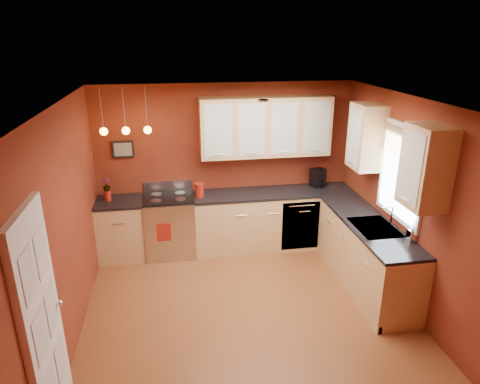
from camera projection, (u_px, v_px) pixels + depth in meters
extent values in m
plane|color=brown|center=(249.00, 315.00, 5.30)|extent=(4.20, 4.20, 0.00)
cube|color=white|center=(251.00, 104.00, 4.39)|extent=(4.00, 4.20, 0.02)
cube|color=maroon|center=(225.00, 166.00, 6.79)|extent=(4.00, 0.02, 2.60)
cube|color=maroon|center=(306.00, 344.00, 2.90)|extent=(4.00, 0.02, 2.60)
cube|color=maroon|center=(65.00, 232.00, 4.54)|extent=(0.02, 4.20, 2.60)
cube|color=maroon|center=(413.00, 209.00, 5.15)|extent=(0.02, 4.20, 2.60)
cube|color=tan|center=(122.00, 230.00, 6.56)|extent=(0.70, 0.60, 0.90)
cube|color=tan|center=(273.00, 220.00, 6.92)|extent=(2.54, 0.60, 0.90)
cube|color=tan|center=(366.00, 255.00, 5.82)|extent=(0.60, 2.10, 0.90)
cube|color=black|center=(119.00, 202.00, 6.39)|extent=(0.70, 0.62, 0.04)
cube|color=black|center=(274.00, 193.00, 6.76)|extent=(2.54, 0.62, 0.04)
cube|color=black|center=(369.00, 224.00, 5.66)|extent=(0.62, 2.10, 0.04)
cube|color=silver|center=(170.00, 226.00, 6.66)|extent=(0.76, 0.64, 0.92)
cube|color=black|center=(170.00, 233.00, 6.38)|extent=(0.55, 0.02, 0.32)
cylinder|color=silver|center=(169.00, 219.00, 6.29)|extent=(0.60, 0.02, 0.02)
cube|color=black|center=(168.00, 198.00, 6.50)|extent=(0.76, 0.60, 0.03)
cylinder|color=gray|center=(156.00, 201.00, 6.33)|extent=(0.16, 0.16, 0.01)
cylinder|color=gray|center=(181.00, 199.00, 6.39)|extent=(0.16, 0.16, 0.01)
cylinder|color=gray|center=(157.00, 194.00, 6.59)|extent=(0.16, 0.16, 0.01)
cylinder|color=gray|center=(180.00, 193.00, 6.65)|extent=(0.16, 0.16, 0.01)
cube|color=silver|center=(168.00, 186.00, 6.74)|extent=(0.76, 0.04, 0.16)
cube|color=silver|center=(300.00, 226.00, 6.71)|extent=(0.60, 0.02, 0.80)
cube|color=gray|center=(374.00, 229.00, 5.52)|extent=(0.50, 0.70, 0.05)
cube|color=black|center=(369.00, 224.00, 5.68)|extent=(0.42, 0.30, 0.02)
cube|color=black|center=(381.00, 235.00, 5.36)|extent=(0.42, 0.30, 0.02)
cylinder|color=white|center=(392.00, 216.00, 5.49)|extent=(0.02, 0.02, 0.28)
cylinder|color=white|center=(388.00, 207.00, 5.44)|extent=(0.16, 0.02, 0.02)
cube|color=white|center=(402.00, 174.00, 5.30)|extent=(0.04, 1.02, 1.22)
cube|color=white|center=(401.00, 174.00, 5.30)|extent=(0.01, 0.90, 1.10)
cube|color=#A98254|center=(404.00, 145.00, 5.17)|extent=(0.02, 0.96, 0.36)
cube|color=white|center=(42.00, 324.00, 3.53)|extent=(0.06, 0.82, 2.05)
cube|color=silver|center=(28.00, 275.00, 3.17)|extent=(0.00, 0.28, 0.40)
cube|color=silver|center=(41.00, 252.00, 3.50)|extent=(0.00, 0.28, 0.40)
cube|color=silver|center=(40.00, 336.00, 3.36)|extent=(0.00, 0.28, 0.40)
cube|color=silver|center=(52.00, 308.00, 3.70)|extent=(0.00, 0.28, 0.40)
cube|color=silver|center=(61.00, 359.00, 3.89)|extent=(0.00, 0.28, 0.40)
sphere|color=white|center=(59.00, 303.00, 3.86)|extent=(0.06, 0.06, 0.06)
cube|color=tan|center=(266.00, 127.00, 6.49)|extent=(2.00, 0.35, 0.90)
cube|color=tan|center=(393.00, 150.00, 5.20)|extent=(0.35, 1.95, 0.90)
cube|color=black|center=(123.00, 149.00, 6.41)|extent=(0.32, 0.03, 0.26)
cylinder|color=gray|center=(101.00, 110.00, 5.85)|extent=(0.01, 0.01, 0.60)
sphere|color=#FFA53F|center=(104.00, 131.00, 5.95)|extent=(0.11, 0.11, 0.11)
cylinder|color=gray|center=(124.00, 109.00, 5.90)|extent=(0.01, 0.01, 0.60)
sphere|color=#FFA53F|center=(126.00, 131.00, 6.00)|extent=(0.11, 0.11, 0.11)
cylinder|color=gray|center=(146.00, 109.00, 5.94)|extent=(0.01, 0.01, 0.60)
sphere|color=#FFA53F|center=(148.00, 130.00, 6.05)|extent=(0.11, 0.11, 0.11)
cylinder|color=maroon|center=(199.00, 191.00, 6.50)|extent=(0.13, 0.13, 0.20)
cylinder|color=maroon|center=(199.00, 184.00, 6.46)|extent=(0.14, 0.14, 0.02)
cylinder|color=maroon|center=(108.00, 196.00, 6.36)|extent=(0.10, 0.10, 0.16)
imported|color=maroon|center=(106.00, 185.00, 6.30)|extent=(0.12, 0.12, 0.20)
cube|color=black|center=(318.00, 178.00, 6.93)|extent=(0.25, 0.23, 0.30)
cylinder|color=black|center=(319.00, 183.00, 6.90)|extent=(0.14, 0.14, 0.14)
imported|color=white|center=(412.00, 233.00, 5.10)|extent=(0.10, 0.10, 0.22)
cube|color=maroon|center=(164.00, 232.00, 6.32)|extent=(0.21, 0.01, 0.28)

